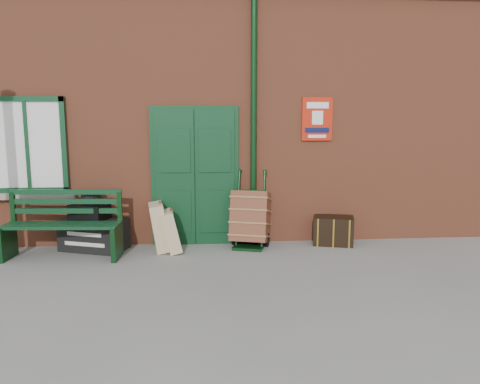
{
  "coord_description": "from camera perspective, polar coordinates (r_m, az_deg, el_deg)",
  "views": [
    {
      "loc": [
        -0.2,
        -6.11,
        2.08
      ],
      "look_at": [
        0.36,
        0.6,
        1.0
      ],
      "focal_mm": 35.0,
      "sensor_mm": 36.0,
      "label": 1
    }
  ],
  "objects": [
    {
      "name": "ground",
      "position": [
        6.46,
        -2.8,
        -9.69
      ],
      "size": [
        80.0,
        80.0,
        0.0
      ],
      "primitive_type": "plane",
      "color": "gray",
      "rests_on": "ground"
    },
    {
      "name": "station_building",
      "position": [
        9.61,
        -3.67,
        9.59
      ],
      "size": [
        10.3,
        4.3,
        4.36
      ],
      "color": "#9E4E32",
      "rests_on": "ground"
    },
    {
      "name": "bench",
      "position": [
        7.46,
        -20.74,
        -3.53
      ],
      "size": [
        1.71,
        0.64,
        1.04
      ],
      "rotation": [
        0.0,
        0.0,
        -0.07
      ],
      "color": "#0F371D",
      "rests_on": "ground"
    },
    {
      "name": "houdini_trunk",
      "position": [
        7.77,
        -17.35,
        -4.96
      ],
      "size": [
        1.11,
        0.84,
        0.49
      ],
      "primitive_type": "cube",
      "rotation": [
        0.0,
        0.0,
        -0.35
      ],
      "color": "black",
      "rests_on": "ground"
    },
    {
      "name": "strongbox",
      "position": [
        7.71,
        -17.85,
        -2.3
      ],
      "size": [
        0.64,
        0.55,
        0.25
      ],
      "primitive_type": "cube",
      "rotation": [
        0.0,
        0.0,
        -0.35
      ],
      "color": "black",
      "rests_on": "houdini_trunk"
    },
    {
      "name": "hatbox",
      "position": [
        7.66,
        -17.71,
        -0.68
      ],
      "size": [
        0.38,
        0.38,
        0.2
      ],
      "primitive_type": "cylinder",
      "rotation": [
        0.0,
        0.0,
        -0.35
      ],
      "color": "black",
      "rests_on": "strongbox"
    },
    {
      "name": "suitcase_back",
      "position": [
        7.46,
        -9.8,
        -4.2
      ],
      "size": [
        0.38,
        0.56,
        0.76
      ],
      "primitive_type": "cube",
      "rotation": [
        0.0,
        -0.14,
        0.13
      ],
      "color": "tan",
      "rests_on": "ground"
    },
    {
      "name": "suitcase_front",
      "position": [
        7.36,
        -8.46,
        -4.75
      ],
      "size": [
        0.39,
        0.51,
        0.66
      ],
      "primitive_type": "cube",
      "rotation": [
        0.0,
        -0.22,
        0.13
      ],
      "color": "tan",
      "rests_on": "ground"
    },
    {
      "name": "porter_trolley",
      "position": [
        7.55,
        1.24,
        -3.2
      ],
      "size": [
        0.74,
        0.77,
        1.21
      ],
      "rotation": [
        0.0,
        0.0,
        -0.28
      ],
      "color": "black",
      "rests_on": "ground"
    },
    {
      "name": "dark_trunk",
      "position": [
        7.89,
        11.31,
        -4.61
      ],
      "size": [
        0.73,
        0.57,
        0.46
      ],
      "primitive_type": "cube",
      "rotation": [
        0.0,
        0.0,
        -0.27
      ],
      "color": "black",
      "rests_on": "ground"
    }
  ]
}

